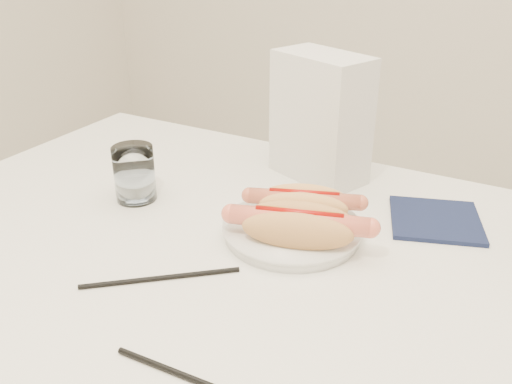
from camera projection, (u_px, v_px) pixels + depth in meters
The scene contains 9 objects.
table at pixel (254, 289), 0.81m from camera, with size 1.20×0.80×0.75m.
plate at pixel (292, 231), 0.82m from camera, with size 0.20×0.20×0.02m, color white.
hotdog_left at pixel (304, 203), 0.84m from camera, with size 0.17×0.11×0.05m.
hotdog_right at pixel (299, 226), 0.77m from camera, with size 0.19×0.12×0.05m.
water_glass at pixel (134, 173), 0.91m from camera, with size 0.07×0.07×0.09m, color silver.
chopstick_near at pixel (161, 278), 0.72m from camera, with size 0.01×0.01×0.21m, color black.
chopstick_far at pixel (206, 384), 0.56m from camera, with size 0.01×0.01×0.22m, color black.
napkin_box at pixel (321, 118), 0.97m from camera, with size 0.17×0.09×0.22m, color silver.
navy_napkin at pixel (435, 220), 0.86m from camera, with size 0.14×0.14×0.01m, color #121A3A.
Camera 1 is at (0.32, -0.58, 1.17)m, focal length 38.75 mm.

